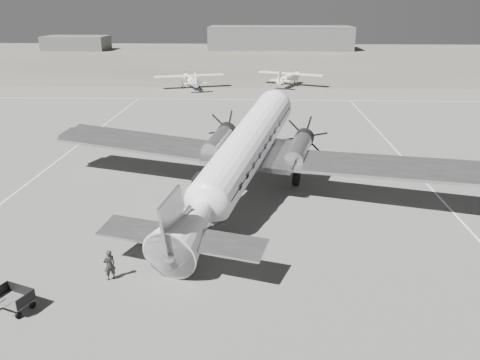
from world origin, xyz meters
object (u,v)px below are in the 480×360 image
at_px(passenger, 177,204).
at_px(shed_secondary, 76,43).
at_px(baggage_cart_near, 152,234).
at_px(hangar_main, 280,38).
at_px(dc3_airliner, 241,158).
at_px(baggage_cart_far, 13,300).
at_px(light_plane_left, 191,81).
at_px(ramp_agent, 164,218).
at_px(ground_crew, 109,265).
at_px(light_plane_right, 289,79).

bearing_deg(passenger, shed_secondary, 0.96).
xyz_separation_m(baggage_cart_near, passenger, (0.95, 3.23, 0.45)).
height_order(hangar_main, baggage_cart_near, hangar_main).
bearing_deg(dc3_airliner, hangar_main, 103.00).
bearing_deg(baggage_cart_near, baggage_cart_far, -151.52).
relative_size(hangar_main, shed_secondary, 2.33).
bearing_deg(shed_secondary, baggage_cart_near, -67.61).
xyz_separation_m(dc3_airliner, passenger, (-3.88, -3.05, -2.14)).
distance_m(dc3_airliner, light_plane_left, 46.33).
bearing_deg(baggage_cart_far, baggage_cart_near, 75.44).
relative_size(shed_secondary, dc3_airliner, 0.56).
height_order(light_plane_left, ramp_agent, light_plane_left).
height_order(baggage_cart_far, passenger, passenger).
relative_size(ground_crew, passenger, 0.87).
relative_size(shed_secondary, baggage_cart_near, 10.93).
distance_m(baggage_cart_near, baggage_cart_far, 8.03).
bearing_deg(hangar_main, light_plane_right, -90.73).
relative_size(baggage_cart_far, ground_crew, 1.09).
distance_m(ground_crew, passenger, 7.47).
xyz_separation_m(dc3_airliner, baggage_cart_near, (-4.82, -6.27, -2.58)).
height_order(baggage_cart_near, passenger, passenger).
bearing_deg(light_plane_left, hangar_main, 57.68).
bearing_deg(ground_crew, baggage_cart_near, -143.52).
distance_m(shed_secondary, light_plane_right, 86.15).
distance_m(light_plane_left, passenger, 48.64).
relative_size(hangar_main, light_plane_right, 3.74).
bearing_deg(light_plane_left, shed_secondary, 104.22).
bearing_deg(ramp_agent, light_plane_right, -4.15).
height_order(baggage_cart_near, ramp_agent, ramp_agent).
bearing_deg(ground_crew, passenger, -143.52).
xyz_separation_m(baggage_cart_far, ramp_agent, (5.10, 8.02, 0.26)).
height_order(hangar_main, light_plane_left, hangar_main).
bearing_deg(light_plane_left, ground_crew, -104.91).
distance_m(hangar_main, light_plane_left, 72.93).
xyz_separation_m(ground_crew, ramp_agent, (1.59, 5.42, -0.05)).
xyz_separation_m(light_plane_left, passenger, (6.09, -48.26, -0.26)).
bearing_deg(hangar_main, dc3_airliner, -93.35).
relative_size(shed_secondary, light_plane_left, 1.59).
distance_m(light_plane_right, ground_crew, 59.93).
distance_m(dc3_airliner, baggage_cart_near, 8.32).
xyz_separation_m(light_plane_right, baggage_cart_near, (-10.77, -54.79, -0.70)).
relative_size(dc3_airliner, light_plane_left, 2.83).
bearing_deg(light_plane_right, passenger, -77.07).
height_order(light_plane_left, light_plane_right, light_plane_left).
bearing_deg(passenger, ground_crew, 141.25).
height_order(ground_crew, ramp_agent, ground_crew).
relative_size(dc3_airliner, ground_crew, 20.09).
bearing_deg(ramp_agent, baggage_cart_far, 154.40).
bearing_deg(baggage_cart_far, ground_crew, 57.48).
relative_size(light_plane_right, baggage_cart_far, 6.48).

